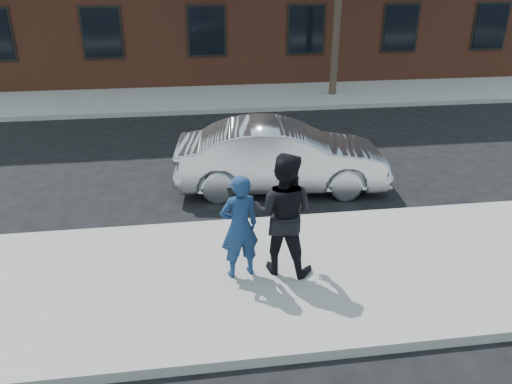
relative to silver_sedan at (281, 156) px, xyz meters
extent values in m
plane|color=black|center=(-1.10, -3.20, -0.73)|extent=(100.00, 100.00, 0.00)
cube|color=gray|center=(-1.10, -3.45, -0.65)|extent=(50.00, 3.50, 0.15)
cube|color=#999691|center=(-1.10, -1.65, -0.65)|extent=(50.00, 0.10, 0.15)
cube|color=gray|center=(-1.10, 8.05, -0.65)|extent=(50.00, 3.50, 0.15)
cube|color=#999691|center=(-1.10, 6.25, -0.65)|extent=(50.00, 0.10, 0.15)
cube|color=black|center=(2.80, 9.74, 1.47)|extent=(1.30, 0.06, 1.70)
cube|color=black|center=(10.40, 9.74, 1.47)|extent=(1.30, 0.06, 1.70)
cylinder|color=#32261E|center=(3.40, 7.80, 1.52)|extent=(0.26, 0.26, 4.20)
imported|color=#B7BABF|center=(0.00, 0.00, 0.00)|extent=(4.54, 1.96, 1.46)
imported|color=navy|center=(-1.27, -3.40, 0.22)|extent=(0.66, 0.51, 1.60)
cube|color=black|center=(-1.37, -3.19, 0.69)|extent=(0.10, 0.14, 0.08)
imported|color=black|center=(-0.62, -3.35, 0.36)|extent=(1.13, 1.03, 1.88)
cube|color=black|center=(-0.68, -3.12, 0.54)|extent=(0.10, 0.15, 0.06)
camera|label=1|loc=(-1.93, -9.71, 3.64)|focal=35.00mm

